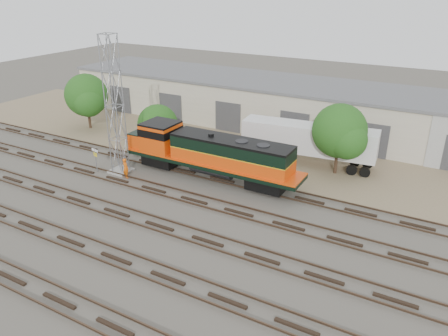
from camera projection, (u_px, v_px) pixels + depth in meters
The scene contains 12 objects.
ground at pixel (183, 209), 33.41m from camera, with size 140.00×140.00×0.00m, color #47423A.
dirt_strip at pixel (265, 148), 45.40m from camera, with size 80.00×16.00×0.02m, color #726047.
tracks at pixel (159, 226), 30.98m from camera, with size 80.00×20.40×0.28m.
warehouse at pixel (294, 106), 50.70m from camera, with size 58.40×10.40×5.30m.
locomotive at pixel (208, 153), 37.89m from camera, with size 16.68×2.93×4.01m.
signal_tower at pixel (115, 109), 37.54m from camera, with size 1.79×1.79×12.16m.
sign_post at pixel (95, 156), 39.21m from camera, with size 0.91×0.25×2.26m.
worker at pixel (126, 168), 38.31m from camera, with size 0.67×0.44×1.84m, color #DB580C.
semi_trailer at pixel (312, 140), 40.60m from camera, with size 12.65×3.81×3.83m.
tree_west at pixel (87, 97), 49.81m from camera, with size 5.12×4.88×6.38m.
tree_mid at pixel (159, 126), 46.37m from camera, with size 4.54×4.32×4.32m.
tree_east at pixel (342, 133), 37.76m from camera, with size 5.00×4.76×6.43m.
Camera 1 is at (17.11, -24.09, 16.20)m, focal length 35.00 mm.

